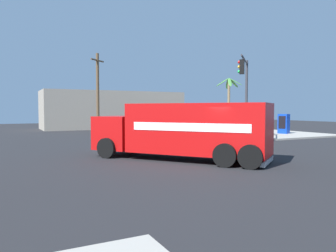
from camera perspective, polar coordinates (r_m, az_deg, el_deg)
ground_plane at (r=15.27m, az=9.81°, el=-6.20°), size 100.00×100.00×0.00m
sidewalk_corner_far at (r=32.96m, az=14.26°, el=-1.29°), size 11.84×11.84×0.14m
delivery_truck at (r=15.74m, az=2.65°, el=-0.68°), size 7.22×8.36×2.68m
traffic_light_primary at (r=24.89m, az=13.19°, el=6.74°), size 3.14×3.15×6.05m
vending_machine_red at (r=30.43m, az=15.94°, el=0.23°), size 1.17×1.16×1.85m
vending_machine_blue at (r=32.95m, az=19.43°, el=0.37°), size 1.01×1.10×1.85m
palm_tree_far at (r=34.05m, az=10.48°, el=5.22°), size 2.77×2.61×5.49m
utility_pole at (r=33.74m, az=-12.09°, el=5.75°), size 1.71×1.57×8.00m
building_backdrop at (r=43.57m, az=-9.40°, el=2.76°), size 17.84×6.00×4.73m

